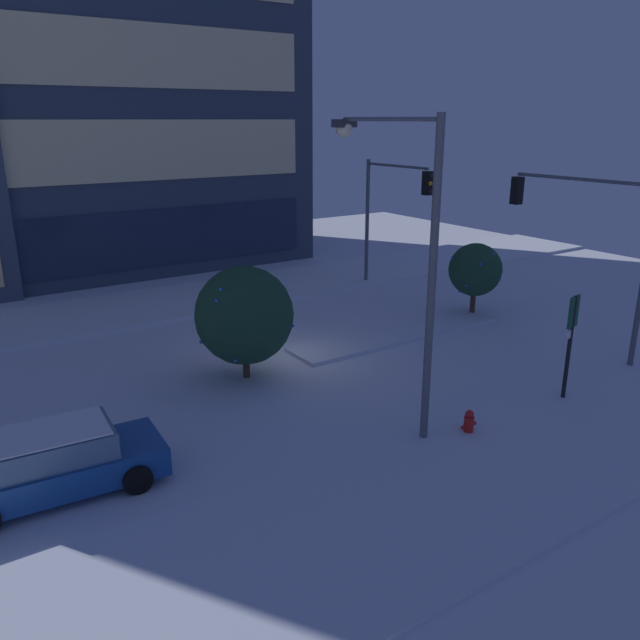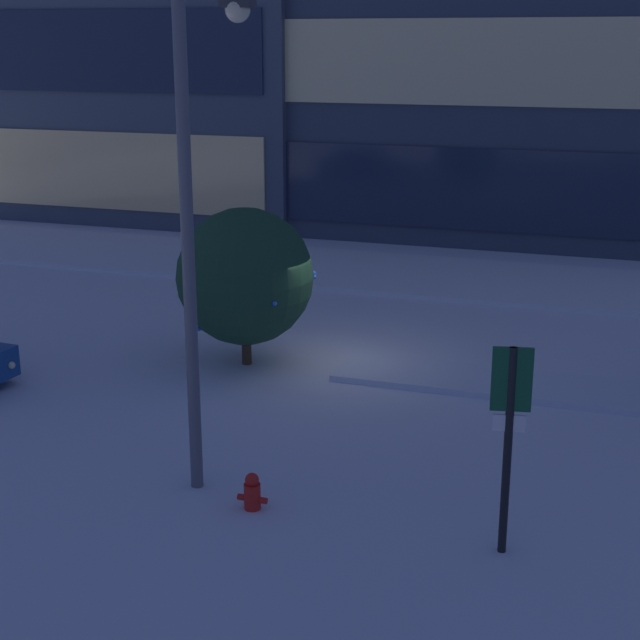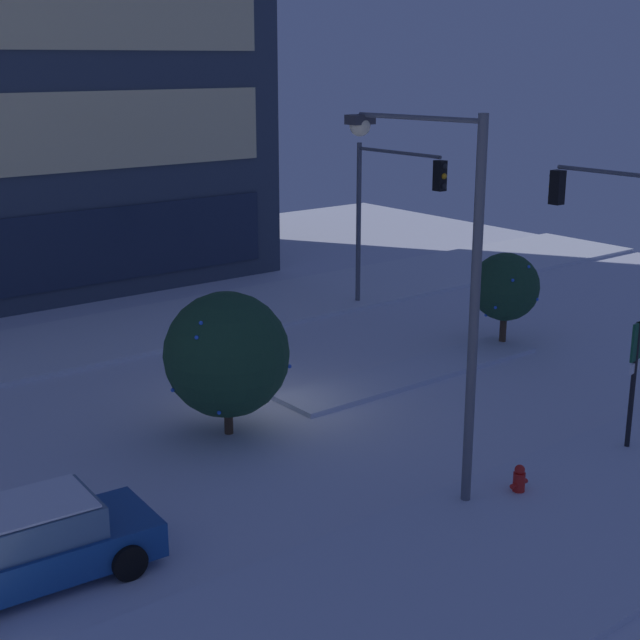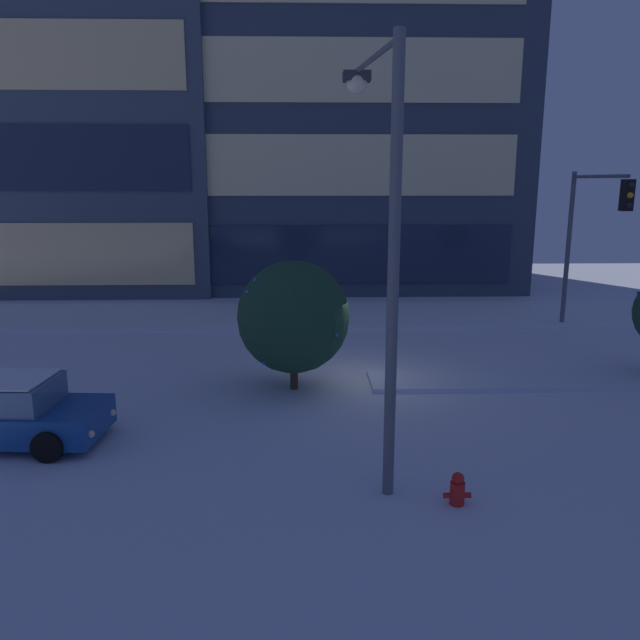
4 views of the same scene
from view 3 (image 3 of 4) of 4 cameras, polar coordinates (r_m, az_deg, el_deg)
ground at (r=24.33m, az=-3.45°, el=-5.77°), size 52.00×52.00×0.00m
curb_strip_near at (r=18.47m, az=12.83°, el=-13.35°), size 52.00×5.20×0.14m
curb_strip_far at (r=31.53m, az=-12.64°, el=-0.89°), size 52.00×5.20×0.14m
median_strip at (r=27.28m, az=5.76°, el=-3.23°), size 9.00×1.80×0.14m
car_near at (r=17.45m, az=-17.70°, el=-13.17°), size 4.78×2.29×1.49m
traffic_light_corner_far_right at (r=32.81m, az=4.45°, el=7.53°), size 0.32×4.46×6.03m
street_lamp_arched at (r=18.58m, az=7.38°, el=4.08°), size 0.78×3.35×7.99m
fire_hydrant at (r=20.20m, az=12.21°, el=-9.75°), size 0.48×0.26×0.74m
parking_info_sign at (r=22.49m, az=18.87°, el=-2.93°), size 0.55×0.17×3.18m
decorated_tree_median at (r=29.95m, az=11.40°, el=2.01°), size 2.21×2.18×3.04m
decorated_tree_left_of_median at (r=22.44m, az=-5.79°, el=-2.14°), size 3.08×3.08×3.59m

